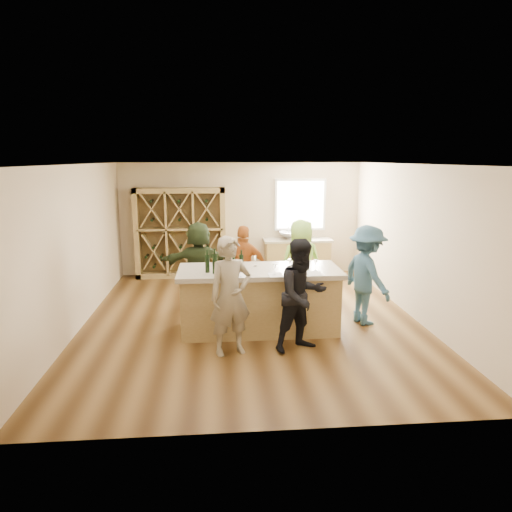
{
  "coord_description": "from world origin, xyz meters",
  "views": [
    {
      "loc": [
        -0.59,
        -7.91,
        2.9
      ],
      "look_at": [
        0.1,
        0.2,
        1.15
      ],
      "focal_mm": 32.0,
      "sensor_mm": 36.0,
      "label": 1
    }
  ],
  "objects": [
    {
      "name": "window_pane",
      "position": [
        1.5,
        3.44,
        1.75
      ],
      "size": [
        1.18,
        0.01,
        1.18
      ],
      "primitive_type": "cube",
      "color": "white",
      "rests_on": "wall_back"
    },
    {
      "name": "tasting_menu_a",
      "position": [
        -0.23,
        -0.91,
        1.08
      ],
      "size": [
        0.31,
        0.34,
        0.0
      ],
      "primitive_type": "cube",
      "rotation": [
        0.0,
        0.0,
        -0.42
      ],
      "color": "white",
      "rests_on": "tasting_counter_top"
    },
    {
      "name": "wall_right",
      "position": [
        3.05,
        0.0,
        1.4
      ],
      "size": [
        0.1,
        7.0,
        2.8
      ],
      "primitive_type": "cube",
      "color": "#C9B391",
      "rests_on": "ground"
    },
    {
      "name": "wall_back",
      "position": [
        0.0,
        3.55,
        1.4
      ],
      "size": [
        6.0,
        0.1,
        2.8
      ],
      "primitive_type": "cube",
      "color": "#C9B391",
      "rests_on": "ground"
    },
    {
      "name": "wine_bottle_a",
      "position": [
        -0.77,
        -0.67,
        1.23
      ],
      "size": [
        0.1,
        0.1,
        0.3
      ],
      "primitive_type": "cylinder",
      "rotation": [
        0.0,
        0.0,
        -0.41
      ],
      "color": "black",
      "rests_on": "tasting_counter_top"
    },
    {
      "name": "wine_bottle_d",
      "position": [
        -0.36,
        -0.73,
        1.24
      ],
      "size": [
        0.09,
        0.09,
        0.31
      ],
      "primitive_type": "cylinder",
      "rotation": [
        0.0,
        0.0,
        0.13
      ],
      "color": "black",
      "rests_on": "tasting_counter_top"
    },
    {
      "name": "floor",
      "position": [
        0.0,
        0.0,
        -0.05
      ],
      "size": [
        6.0,
        7.0,
        0.1
      ],
      "primitive_type": "cube",
      "color": "brown",
      "rests_on": "ground"
    },
    {
      "name": "faucet",
      "position": [
        1.2,
        3.38,
        1.07
      ],
      "size": [
        0.02,
        0.02,
        0.3
      ],
      "primitive_type": "cylinder",
      "color": "silver",
      "rests_on": "back_counter_top"
    },
    {
      "name": "wine_glass_b",
      "position": [
        0.3,
        -0.95,
        1.16
      ],
      "size": [
        0.08,
        0.08,
        0.16
      ],
      "primitive_type": "cone",
      "rotation": [
        0.0,
        0.0,
        -0.31
      ],
      "color": "white",
      "rests_on": "tasting_counter_top"
    },
    {
      "name": "wine_bottle_c",
      "position": [
        -0.46,
        -0.59,
        1.22
      ],
      "size": [
        0.07,
        0.07,
        0.27
      ],
      "primitive_type": "cylinder",
      "rotation": [
        0.0,
        0.0,
        0.01
      ],
      "color": "black",
      "rests_on": "tasting_counter_top"
    },
    {
      "name": "wall_left",
      "position": [
        -3.05,
        0.0,
        1.4
      ],
      "size": [
        0.1,
        7.0,
        2.8
      ],
      "primitive_type": "cube",
      "color": "#C9B391",
      "rests_on": "ground"
    },
    {
      "name": "wine_glass_d",
      "position": [
        0.59,
        -0.64,
        1.17
      ],
      "size": [
        0.09,
        0.09,
        0.19
      ],
      "primitive_type": "cone",
      "rotation": [
        0.0,
        0.0,
        0.23
      ],
      "color": "white",
      "rests_on": "tasting_counter_top"
    },
    {
      "name": "wine_glass_e",
      "position": [
        1.01,
        -0.72,
        1.17
      ],
      "size": [
        0.08,
        0.08,
        0.19
      ],
      "primitive_type": "cone",
      "rotation": [
        0.0,
        0.0,
        -0.22
      ],
      "color": "white",
      "rests_on": "tasting_counter_top"
    },
    {
      "name": "wall_front",
      "position": [
        0.0,
        -3.55,
        1.4
      ],
      "size": [
        6.0,
        0.1,
        2.8
      ],
      "primitive_type": "cube",
      "color": "#C9B391",
      "rests_on": "ground"
    },
    {
      "name": "person_far_right",
      "position": [
        1.04,
        0.79,
        0.87
      ],
      "size": [
        0.94,
        0.71,
        1.74
      ],
      "primitive_type": "imported",
      "rotation": [
        0.0,
        0.0,
        3.34
      ],
      "color": "#8CC64C",
      "rests_on": "floor"
    },
    {
      "name": "person_far_mid",
      "position": [
        -0.09,
        0.69,
        0.82
      ],
      "size": [
        1.06,
        0.75,
        1.64
      ],
      "primitive_type": "imported",
      "rotation": [
        0.0,
        0.0,
        2.84
      ],
      "color": "#994C19",
      "rests_on": "floor"
    },
    {
      "name": "wine_rack",
      "position": [
        -1.5,
        3.27,
        1.1
      ],
      "size": [
        2.2,
        0.45,
        2.2
      ],
      "primitive_type": "cube",
      "color": "#9C804A",
      "rests_on": "floor"
    },
    {
      "name": "sink",
      "position": [
        1.2,
        3.2,
        1.01
      ],
      "size": [
        0.54,
        0.54,
        0.19
      ],
      "primitive_type": "imported",
      "color": "silver",
      "rests_on": "back_counter_top"
    },
    {
      "name": "person_near_left",
      "position": [
        -0.42,
        -1.43,
        0.9
      ],
      "size": [
        0.78,
        0.67,
        1.8
      ],
      "primitive_type": "imported",
      "rotation": [
        0.0,
        0.0,
        0.34
      ],
      "color": "gray",
      "rests_on": "floor"
    },
    {
      "name": "tasting_menu_b",
      "position": [
        0.32,
        -0.93,
        1.08
      ],
      "size": [
        0.23,
        0.31,
        0.0
      ],
      "primitive_type": "cube",
      "rotation": [
        0.0,
        0.0,
        0.04
      ],
      "color": "white",
      "rests_on": "tasting_counter_top"
    },
    {
      "name": "tasting_counter_top",
      "position": [
        0.1,
        -0.51,
        1.04
      ],
      "size": [
        2.72,
        1.12,
        0.08
      ],
      "primitive_type": "cube",
      "color": "#A69C88",
      "rests_on": "tasting_counter_base"
    },
    {
      "name": "wine_bottle_b",
      "position": [
        -0.64,
        -0.77,
        1.25
      ],
      "size": [
        0.09,
        0.09,
        0.33
      ],
      "primitive_type": "cylinder",
      "rotation": [
        0.0,
        0.0,
        0.06
      ],
      "color": "black",
      "rests_on": "tasting_counter_top"
    },
    {
      "name": "wine_glass_c",
      "position": [
        0.74,
        -0.99,
        1.16
      ],
      "size": [
        0.06,
        0.06,
        0.17
      ],
      "primitive_type": "cone",
      "rotation": [
        0.0,
        0.0,
        -0.04
      ],
      "color": "white",
      "rests_on": "tasting_counter_top"
    },
    {
      "name": "tasting_menu_c",
      "position": [
        0.95,
        -0.89,
        1.08
      ],
      "size": [
        0.23,
        0.31,
        0.0
      ],
      "primitive_type": "cube",
      "rotation": [
        0.0,
        0.0,
        0.01
      ],
      "color": "white",
      "rests_on": "tasting_counter_top"
    },
    {
      "name": "window_frame",
      "position": [
        1.5,
        3.47,
        1.75
      ],
      "size": [
        1.3,
        0.06,
        1.3
      ],
      "primitive_type": "cube",
      "color": "white",
      "rests_on": "wall_back"
    },
    {
      "name": "wine_glass_f",
      "position": [
        0.05,
        -0.31,
        1.17
      ],
      "size": [
        0.07,
        0.07,
        0.18
      ],
      "primitive_type": "cone",
      "color": "white",
      "rests_on": "tasting_counter_top"
    },
    {
      "name": "wine_glass_a",
      "position": [
        -0.25,
        -0.99,
        1.18
      ],
      "size": [
        0.1,
        0.1,
        0.2
      ],
      "primitive_type": "cone",
      "rotation": [
        0.0,
        0.0,
        0.41
      ],
      "color": "white",
      "rests_on": "tasting_counter_top"
    },
    {
      "name": "person_far_left",
      "position": [
        -0.97,
        0.91,
        0.85
      ],
      "size": [
        1.61,
        0.66,
        1.71
      ],
      "primitive_type": "imported",
      "rotation": [
        0.0,
        0.0,
        3.08
      ],
      "color": "#263319",
      "rests_on": "floor"
    },
    {
      "name": "back_counter_base",
      "position": [
        1.4,
        3.2,
        0.43
      ],
      "size": [
        1.6,
        0.58,
        0.86
      ],
      "primitive_type": "cube",
      "color": "#9C804A",
      "rests_on": "floor"
    },
    {
      "name": "person_near_right",
      "position": [
        0.67,
        -1.39,
        0.87
      ],
      "size": [
        0.96,
        0.77,
        1.74
      ],
      "primitive_type": "imported",
      "rotation": [
        0.0,
        0.0,
        0.42
      ],
      "color": "black",
      "rests_on": "floor"
    },
    {
      "name": "wine_bottle_e",
      "position": [
        -0.21,
        -0.66,
        1.22
      ],
      "size": [
        0.08,
        0.08,
        0.28
      ],
      "primitive_type": "cylinder",
      "rotation": [
        0.0,
        0.0,
        -0.25
      ],
      "color": "black",
      "rests_on": "tasting_counter_top"
    },
    {
      "name": "tasting_counter_base",
      "position": [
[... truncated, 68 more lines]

